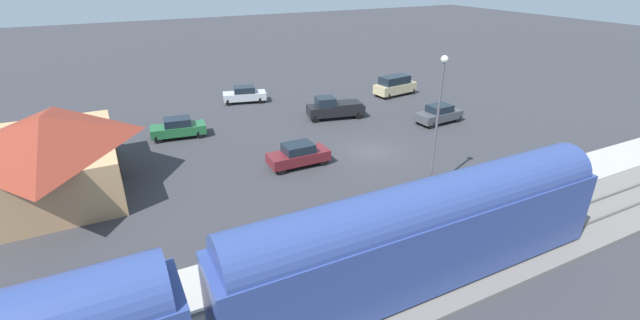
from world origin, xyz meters
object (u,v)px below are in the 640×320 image
object	(u,v)px
suv_tan	(395,85)
station_building	(49,153)
sedan_silver	(245,94)
pedestrian_on_platform	(471,192)
sedan_charcoal	(439,114)
sedan_green	(178,128)
pickup_black	(334,108)
light_pole_near_platform	(438,111)
sedan_maroon	(298,155)

from	to	relation	value
suv_tan	station_building	bearing A→B (deg)	104.23
suv_tan	sedan_silver	distance (m)	16.80
station_building	pedestrian_on_platform	world-z (taller)	station_building
sedan_charcoal	sedan_green	world-z (taller)	same
pickup_black	light_pole_near_platform	world-z (taller)	light_pole_near_platform
suv_tan	sedan_green	bearing A→B (deg)	95.46
sedan_charcoal	suv_tan	size ratio (longest dim) A/B	0.90
sedan_green	suv_tan	world-z (taller)	suv_tan
station_building	sedan_green	world-z (taller)	station_building
sedan_silver	light_pole_near_platform	bearing A→B (deg)	-169.37
station_building	sedan_silver	world-z (taller)	station_building
sedan_charcoal	pickup_black	xyz separation A→B (m)	(5.66, 8.04, 0.15)
station_building	sedan_maroon	world-z (taller)	station_building
pedestrian_on_platform	sedan_green	distance (m)	24.36
light_pole_near_platform	sedan_maroon	bearing A→B (deg)	39.34
sedan_green	pickup_black	size ratio (longest dim) A/B	0.83
pedestrian_on_platform	light_pole_near_platform	distance (m)	5.24
sedan_silver	pedestrian_on_platform	bearing A→B (deg)	-169.72
light_pole_near_platform	sedan_green	bearing A→B (deg)	36.70
sedan_charcoal	sedan_silver	xyz separation A→B (m)	(14.58, 14.15, 0.00)
sedan_silver	light_pole_near_platform	xyz separation A→B (m)	(-24.64, -4.63, 4.59)
sedan_green	sedan_maroon	size ratio (longest dim) A/B	1.04
sedan_charcoal	pickup_black	size ratio (longest dim) A/B	0.81
pickup_black	pedestrian_on_platform	bearing A→B (deg)	176.72
pedestrian_on_platform	sedan_maroon	size ratio (longest dim) A/B	0.38
sedan_green	light_pole_near_platform	bearing A→B (deg)	-143.30
pickup_black	sedan_silver	size ratio (longest dim) A/B	1.19
station_building	sedan_maroon	size ratio (longest dim) A/B	2.64
sedan_maroon	sedan_silver	world-z (taller)	same
station_building	pedestrian_on_platform	distance (m)	26.44
suv_tan	light_pole_near_platform	xyz separation A→B (m)	(-19.62, 11.41, 4.32)
sedan_charcoal	pickup_black	bearing A→B (deg)	54.84
sedan_charcoal	light_pole_near_platform	distance (m)	14.59
pedestrian_on_platform	sedan_charcoal	size ratio (longest dim) A/B	0.37
sedan_charcoal	suv_tan	xyz separation A→B (m)	(9.56, -1.89, 0.27)
sedan_charcoal	sedan_silver	distance (m)	20.32
station_building	sedan_silver	distance (m)	21.87
pickup_black	light_pole_near_platform	bearing A→B (deg)	174.61
sedan_green	light_pole_near_platform	size ratio (longest dim) A/B	0.53
sedan_maroon	light_pole_near_platform	xyz separation A→B (m)	(-7.43, -6.09, 4.59)
sedan_maroon	pedestrian_on_platform	bearing A→B (deg)	-148.35
station_building	sedan_charcoal	size ratio (longest dim) A/B	2.58
sedan_maroon	sedan_silver	bearing A→B (deg)	-4.85
sedan_green	pickup_black	xyz separation A→B (m)	(-1.57, -14.38, 0.15)
pedestrian_on_platform	sedan_silver	bearing A→B (deg)	10.28
sedan_silver	station_building	bearing A→B (deg)	128.08
station_building	sedan_green	bearing A→B (deg)	-55.56
station_building	sedan_maroon	xyz separation A→B (m)	(-3.77, -15.69, -1.77)
sedan_green	sedan_maroon	bearing A→B (deg)	-145.41
pickup_black	suv_tan	distance (m)	10.66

